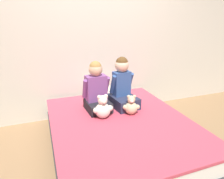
% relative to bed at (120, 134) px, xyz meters
% --- Properties ---
extents(ground_plane, '(14.00, 14.00, 0.00)m').
position_rel_bed_xyz_m(ground_plane, '(0.00, 0.00, -0.19)').
color(ground_plane, '#93704C').
extents(wall_behind_bed, '(8.00, 0.06, 2.50)m').
position_rel_bed_xyz_m(wall_behind_bed, '(0.00, 1.08, 1.06)').
color(wall_behind_bed, beige).
rests_on(wall_behind_bed, ground_plane).
extents(bed, '(1.57, 1.90, 0.37)m').
position_rel_bed_xyz_m(bed, '(0.00, 0.00, 0.00)').
color(bed, '#2D2D33').
rests_on(bed, ground_plane).
extents(child_on_left, '(0.35, 0.36, 0.63)m').
position_rel_bed_xyz_m(child_on_left, '(-0.18, 0.38, 0.46)').
color(child_on_left, black).
rests_on(child_on_left, bed).
extents(child_on_right, '(0.34, 0.43, 0.66)m').
position_rel_bed_xyz_m(child_on_right, '(0.18, 0.38, 0.46)').
color(child_on_right, '#282D47').
rests_on(child_on_right, bed).
extents(teddy_bear_held_by_left_child, '(0.24, 0.18, 0.29)m').
position_rel_bed_xyz_m(teddy_bear_held_by_left_child, '(-0.17, 0.13, 0.31)').
color(teddy_bear_held_by_left_child, silver).
rests_on(teddy_bear_held_by_left_child, bed).
extents(teddy_bear_held_by_right_child, '(0.20, 0.16, 0.25)m').
position_rel_bed_xyz_m(teddy_bear_held_by_right_child, '(0.18, 0.11, 0.29)').
color(teddy_bear_held_by_right_child, '#D1B78E').
rests_on(teddy_bear_held_by_right_child, bed).
extents(pillow_at_headboard, '(0.48, 0.31, 0.11)m').
position_rel_bed_xyz_m(pillow_at_headboard, '(0.00, 0.76, 0.24)').
color(pillow_at_headboard, beige).
rests_on(pillow_at_headboard, bed).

